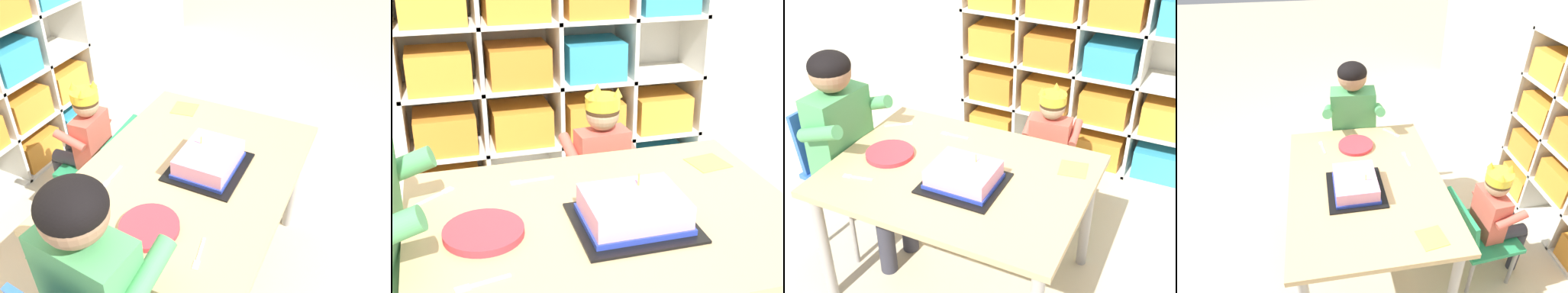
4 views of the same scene
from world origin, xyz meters
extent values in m
plane|color=beige|center=(0.00, 0.00, 0.00)|extent=(16.00, 16.00, 0.00)
cube|color=silver|center=(0.15, 1.51, 0.63)|extent=(1.52, 0.01, 1.26)
cube|color=silver|center=(-0.60, 1.35, 0.63)|extent=(0.02, 0.33, 1.26)
cube|color=silver|center=(-0.22, 1.35, 0.63)|extent=(0.02, 0.33, 1.26)
cube|color=silver|center=(0.15, 1.35, 0.63)|extent=(0.02, 0.33, 1.26)
cube|color=silver|center=(0.53, 1.35, 0.63)|extent=(0.02, 0.33, 1.26)
cube|color=silver|center=(0.15, 1.35, 0.01)|extent=(1.52, 0.33, 0.02)
cube|color=silver|center=(0.15, 1.35, 0.32)|extent=(1.52, 0.33, 0.02)
cube|color=silver|center=(0.15, 1.35, 0.63)|extent=(1.52, 0.33, 0.02)
cube|color=silver|center=(0.15, 1.35, 0.94)|extent=(1.52, 0.33, 0.02)
cube|color=orange|center=(-0.41, 1.34, 0.11)|extent=(0.29, 0.27, 0.19)
cube|color=orange|center=(0.34, 1.34, 0.11)|extent=(0.29, 0.27, 0.19)
cube|color=teal|center=(0.72, 1.34, 0.11)|extent=(0.29, 0.27, 0.19)
cube|color=orange|center=(-0.41, 1.34, 0.42)|extent=(0.29, 0.27, 0.19)
cube|color=orange|center=(-0.03, 1.34, 0.42)|extent=(0.29, 0.27, 0.19)
cube|color=orange|center=(0.34, 1.34, 0.42)|extent=(0.29, 0.27, 0.19)
cube|color=orange|center=(0.72, 1.34, 0.42)|extent=(0.29, 0.27, 0.19)
cube|color=orange|center=(-0.41, 1.34, 0.73)|extent=(0.29, 0.27, 0.19)
cube|color=orange|center=(-0.03, 1.34, 0.73)|extent=(0.29, 0.27, 0.19)
cube|color=teal|center=(0.34, 1.34, 0.73)|extent=(0.29, 0.27, 0.19)
cube|color=orange|center=(0.34, 1.34, 1.04)|extent=(0.29, 0.27, 0.19)
cube|color=tan|center=(0.00, 0.00, 0.62)|extent=(1.12, 0.84, 0.03)
cylinder|color=#9E9993|center=(-0.50, -0.36, 0.30)|extent=(0.05, 0.05, 0.60)
cylinder|color=#9E9993|center=(-0.50, 0.36, 0.30)|extent=(0.05, 0.05, 0.60)
cylinder|color=#9E9993|center=(0.50, 0.36, 0.30)|extent=(0.05, 0.05, 0.60)
cube|color=#238451|center=(0.19, 0.66, 0.31)|extent=(0.40, 0.36, 0.03)
cube|color=#238451|center=(0.21, 0.50, 0.45)|extent=(0.34, 0.08, 0.24)
cylinder|color=gray|center=(0.34, 0.80, 0.15)|extent=(0.02, 0.02, 0.30)
cylinder|color=gray|center=(0.03, 0.78, 0.15)|extent=(0.02, 0.02, 0.30)
cylinder|color=gray|center=(0.36, 0.54, 0.15)|extent=(0.02, 0.02, 0.30)
cylinder|color=gray|center=(0.05, 0.51, 0.15)|extent=(0.02, 0.02, 0.30)
cube|color=#D15647|center=(0.19, 0.67, 0.47)|extent=(0.22, 0.13, 0.29)
sphere|color=tan|center=(0.19, 0.67, 0.69)|extent=(0.13, 0.13, 0.13)
ellipsoid|color=#472D19|center=(0.19, 0.67, 0.71)|extent=(0.14, 0.14, 0.10)
cylinder|color=yellow|center=(0.19, 0.67, 0.74)|extent=(0.14, 0.14, 0.05)
cone|color=yellow|center=(0.19, 0.73, 0.78)|extent=(0.04, 0.04, 0.04)
cone|color=yellow|center=(0.25, 0.64, 0.78)|extent=(0.04, 0.04, 0.04)
cone|color=yellow|center=(0.14, 0.64, 0.78)|extent=(0.04, 0.04, 0.04)
cylinder|color=#33333D|center=(0.25, 0.78, 0.35)|extent=(0.09, 0.22, 0.07)
cylinder|color=#33333D|center=(0.12, 0.77, 0.35)|extent=(0.09, 0.22, 0.07)
cylinder|color=#33333D|center=(0.24, 0.88, 0.16)|extent=(0.06, 0.06, 0.32)
cylinder|color=#33333D|center=(0.11, 0.87, 0.16)|extent=(0.06, 0.06, 0.32)
cylinder|color=#D15647|center=(0.32, 0.72, 0.53)|extent=(0.06, 0.18, 0.10)
cylinder|color=#D15647|center=(0.07, 0.70, 0.53)|extent=(0.06, 0.18, 0.10)
cube|color=blue|center=(-0.65, 0.01, 0.45)|extent=(0.34, 0.35, 0.03)
cube|color=blue|center=(-0.79, 0.02, 0.62)|extent=(0.09, 0.30, 0.31)
cylinder|color=gray|center=(-0.53, -0.13, 0.22)|extent=(0.02, 0.02, 0.44)
cylinder|color=gray|center=(-0.51, 0.13, 0.22)|extent=(0.02, 0.02, 0.44)
cylinder|color=gray|center=(-0.78, -0.11, 0.22)|extent=(0.02, 0.02, 0.44)
cylinder|color=gray|center=(-0.76, 0.15, 0.22)|extent=(0.02, 0.02, 0.44)
cube|color=#4C9E5B|center=(-0.65, 0.01, 0.67)|extent=(0.19, 0.31, 0.42)
sphere|color=#997051|center=(-0.65, 0.01, 0.98)|extent=(0.19, 0.19, 0.19)
ellipsoid|color=black|center=(-0.65, 0.01, 1.01)|extent=(0.19, 0.19, 0.14)
cylinder|color=#33333D|center=(-0.51, -0.09, 0.49)|extent=(0.31, 0.13, 0.10)
cylinder|color=#33333D|center=(-0.49, 0.09, 0.49)|extent=(0.31, 0.13, 0.10)
cylinder|color=#33333D|center=(-0.36, -0.10, 0.23)|extent=(0.08, 0.08, 0.46)
cylinder|color=#33333D|center=(-0.34, 0.08, 0.23)|extent=(0.08, 0.08, 0.46)
cylinder|color=#4C9E5B|center=(-0.60, -0.16, 0.76)|extent=(0.25, 0.09, 0.14)
cylinder|color=#4C9E5B|center=(-0.57, 0.18, 0.76)|extent=(0.25, 0.09, 0.14)
cube|color=black|center=(0.06, -0.07, 0.64)|extent=(0.33, 0.30, 0.01)
cube|color=#EF9EC6|center=(0.06, -0.07, 0.68)|extent=(0.27, 0.22, 0.08)
cube|color=#283DB2|center=(0.06, -0.07, 0.65)|extent=(0.28, 0.23, 0.02)
cylinder|color=#EFCC4C|center=(0.09, -0.02, 0.74)|extent=(0.01, 0.01, 0.04)
cylinder|color=#DB333D|center=(-0.35, -0.01, 0.64)|extent=(0.22, 0.22, 0.02)
cube|color=#F4DB4C|center=(0.44, 0.24, 0.64)|extent=(0.14, 0.14, 0.00)
cube|color=white|center=(-0.48, 0.23, 0.64)|extent=(0.09, 0.07, 0.00)
cube|color=white|center=(-0.43, 0.27, 0.64)|extent=(0.04, 0.04, 0.00)
cube|color=white|center=(-0.15, 0.27, 0.64)|extent=(0.10, 0.01, 0.00)
cube|color=white|center=(-0.22, 0.27, 0.64)|extent=(0.04, 0.02, 0.00)
cube|color=white|center=(-0.35, -0.22, 0.64)|extent=(0.10, 0.03, 0.00)
cube|color=white|center=(-0.42, -0.23, 0.64)|extent=(0.04, 0.03, 0.00)
camera|label=1|loc=(-1.20, -0.60, 1.76)|focal=38.50mm
camera|label=2|loc=(-0.43, -1.32, 1.45)|focal=51.43mm
camera|label=3|loc=(0.88, -1.64, 1.91)|focal=47.91mm
camera|label=4|loc=(1.42, -0.21, 1.86)|focal=31.24mm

